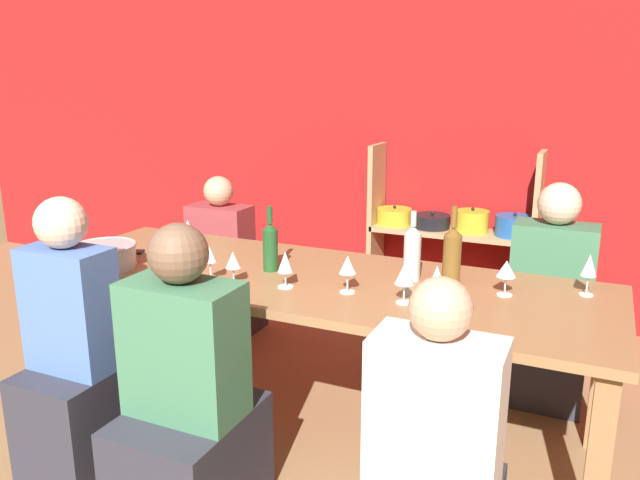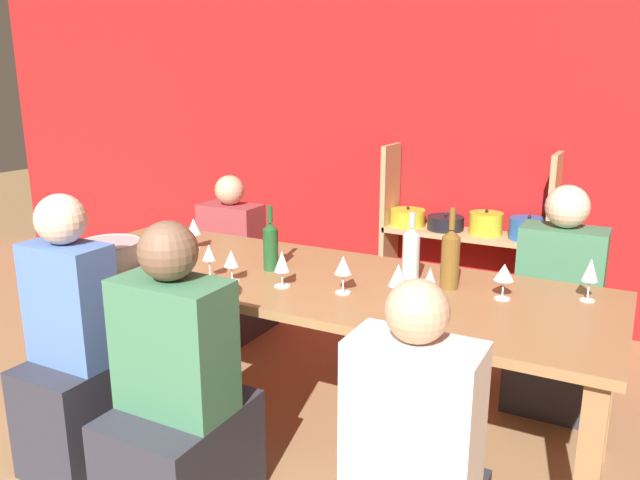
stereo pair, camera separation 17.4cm
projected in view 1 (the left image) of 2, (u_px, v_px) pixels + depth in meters
wall_back_red at (423, 124)px, 4.45m from camera, size 8.80×0.06×2.70m
shelf_unit at (448, 252)px, 4.38m from camera, size 1.15×0.30×1.21m
dining_table at (311, 293)px, 2.92m from camera, size 2.71×0.93×0.77m
mixing_bowl at (105, 255)px, 3.01m from camera, size 0.30×0.30×0.12m
wine_bottle_green at (452, 255)px, 2.73m from camera, size 0.08×0.08×0.36m
wine_bottle_dark at (412, 252)px, 2.81m from camera, size 0.08×0.08×0.32m
wine_bottle_amber at (270, 246)px, 2.95m from camera, size 0.07×0.07×0.31m
wine_glass_white_a at (210, 256)px, 2.80m from camera, size 0.06×0.06×0.16m
wine_glass_red_a at (437, 278)px, 2.46m from camera, size 0.07×0.07×0.18m
wine_glass_white_b at (589, 266)px, 2.61m from camera, size 0.07×0.07×0.18m
wine_glass_red_b at (348, 266)px, 2.65m from camera, size 0.07×0.07×0.16m
wine_glass_empty_a at (188, 229)px, 3.28m from camera, size 0.08×0.08×0.17m
wine_glass_red_c at (506, 270)px, 2.62m from camera, size 0.08×0.08×0.15m
wine_glass_empty_b at (285, 263)px, 2.72m from camera, size 0.07×0.07×0.16m
wine_glass_red_d at (233, 261)px, 2.77m from camera, size 0.07×0.07×0.15m
wine_glass_white_c at (405, 275)px, 2.52m from camera, size 0.08×0.08×0.17m
cell_phone at (129, 252)px, 3.28m from camera, size 0.17×0.13×0.01m
person_near_a at (77, 375)px, 2.62m from camera, size 0.36×0.46×1.22m
person_far_a at (548, 320)px, 3.31m from camera, size 0.41×0.52×1.16m
person_near_b at (188, 415)px, 2.37m from camera, size 0.44×0.54×1.18m
person_far_b at (222, 279)px, 4.11m from camera, size 0.40×0.50×1.06m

